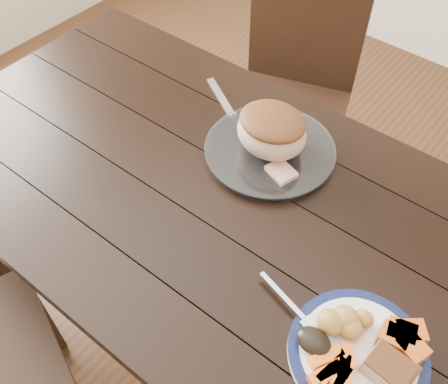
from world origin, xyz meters
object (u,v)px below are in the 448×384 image
Objects in this scene: dining_table at (206,207)px; roast_joint at (272,132)px; dinner_plate at (357,354)px; chair_far at (294,84)px; serving_platter at (270,151)px; fork at (294,308)px; carving_knife at (237,123)px; pork_slice at (388,369)px.

dining_table is 0.26m from roast_joint.
roast_joint is (-0.46, 0.34, 0.07)m from dinner_plate.
chair_far is at bearing 105.25° from dining_table.
serving_platter is at bearing 116.57° from roast_joint.
serving_platter is 0.46m from fork.
roast_joint is 0.64× the size of carving_knife.
fork is (0.37, -0.15, 0.11)m from dining_table.
roast_joint is at bearing 96.51° from chair_far.
dining_table is 0.23m from serving_platter.
roast_joint is at bearing 145.15° from fork.
dinner_plate is 3.27× the size of pork_slice.
pork_slice is (0.58, -0.15, 0.13)m from dining_table.
dinner_plate is 0.70m from carving_knife.
pork_slice reaches higher than dining_table.
serving_platter is at bearing 146.59° from pork_slice.
chair_far is 5.01× the size of roast_joint.
dinner_plate is at bearing -2.80° from carving_knife.
fork reaches higher than carving_knife.
dinner_plate is 0.57m from serving_platter.
serving_platter is 1.16× the size of carving_knife.
chair_far is 3.41× the size of dinner_plate.
carving_knife is at bearing 165.88° from roast_joint.
roast_joint is at bearing 15.06° from carving_knife.
serving_platter is at bearing 96.51° from chair_far.
carving_knife is at bearing 84.55° from chair_far.
dining_table is 5.60× the size of carving_knife.
chair_far reaches higher than pork_slice.
pork_slice is 0.62m from roast_joint.
roast_joint is at bearing 72.18° from dining_table.
chair_far is at bearing 133.04° from carving_knife.
roast_joint reaches higher than serving_platter.
chair_far is 0.57m from carving_knife.
pork_slice is 0.75m from carving_knife.
chair_far is 1.08m from fork.
serving_platter is at bearing 145.15° from fork.
serving_platter is 4.05× the size of pork_slice.
chair_far is 5.25× the size of fork.
dining_table is 4.82× the size of serving_platter.
carving_knife is (0.12, -0.51, 0.23)m from chair_far.
carving_knife is at bearing 152.86° from fork.
roast_joint reaches higher than fork.
chair_far is 11.17× the size of pork_slice.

